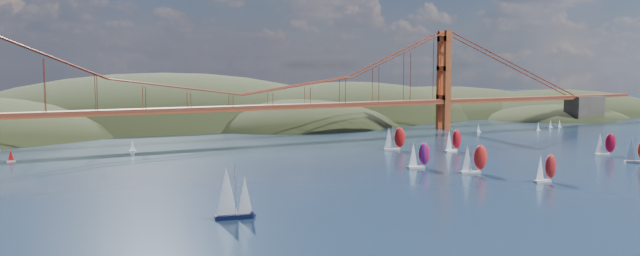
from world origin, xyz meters
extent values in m
plane|color=black|center=(0.00, 0.00, 0.00)|extent=(1200.00, 1200.00, 0.00)
ellipsoid|color=black|center=(-10.00, 300.00, -16.80)|extent=(300.00, 180.00, 96.00)
ellipsoid|color=black|center=(110.00, 270.00, -13.30)|extent=(220.00, 140.00, 76.00)
ellipsoid|color=black|center=(60.00, 240.00, -8.40)|extent=(140.00, 110.00, 48.00)
ellipsoid|color=black|center=(200.00, 290.00, -10.50)|extent=(260.00, 160.00, 60.00)
ellipsoid|color=black|center=(285.00, 250.00, -9.10)|extent=(220.00, 150.00, 52.00)
ellipsoid|color=black|center=(240.00, 210.00, -4.90)|extent=(120.00, 90.00, 28.00)
cube|color=brown|center=(0.00, 180.00, 16.00)|extent=(440.00, 7.00, 1.60)
cube|color=#943C1E|center=(0.00, 180.00, 14.80)|extent=(440.00, 7.00, 0.80)
cube|color=#943C1E|center=(120.00, 180.00, 27.50)|extent=(4.00, 8.50, 55.00)
cube|color=#4C443D|center=(234.00, 180.00, 8.00)|extent=(24.00, 12.00, 16.00)
cube|color=brown|center=(246.00, 180.00, 16.00)|extent=(52.00, 7.00, 1.60)
cube|color=black|center=(-53.90, 37.33, 0.53)|extent=(9.15, 4.22, 1.06)
cylinder|color=#99999E|center=(-53.47, 37.24, 7.44)|extent=(0.13, 0.13, 12.76)
cone|color=white|center=(-55.46, 37.65, 6.80)|extent=(5.85, 5.85, 11.23)
cone|color=white|center=(-51.31, 36.79, 5.53)|extent=(4.18, 4.18, 8.93)
cube|color=white|center=(36.53, 59.86, 0.40)|extent=(6.89, 3.27, 0.80)
cylinder|color=#99999E|center=(36.85, 59.79, 5.78)|extent=(0.10, 0.10, 9.97)
cone|color=white|center=(35.36, 60.12, 5.28)|extent=(4.45, 4.45, 8.77)
ellipsoid|color=red|center=(40.09, 59.06, 5.28)|extent=(5.18, 3.87, 8.37)
cube|color=silver|center=(46.06, 37.72, 0.35)|extent=(5.92, 1.73, 0.71)
cylinder|color=#99999E|center=(46.36, 37.72, 5.14)|extent=(0.09, 0.09, 8.86)
cone|color=white|center=(45.00, 37.74, 4.69)|extent=(3.35, 3.35, 7.79)
ellipsoid|color=red|center=(49.31, 37.68, 4.69)|extent=(4.17, 2.65, 7.44)
cube|color=white|center=(105.97, 50.49, 0.37)|extent=(6.03, 4.80, 0.73)
cylinder|color=#99999E|center=(106.22, 50.33, 5.31)|extent=(0.09, 0.09, 9.15)
cone|color=white|center=(105.05, 51.10, 4.85)|extent=(4.74, 4.74, 8.05)
cube|color=white|center=(64.34, 104.27, 0.38)|extent=(6.60, 2.80, 0.77)
cylinder|color=#99999E|center=(64.66, 104.32, 5.56)|extent=(0.10, 0.10, 9.59)
cone|color=white|center=(63.21, 104.09, 5.08)|extent=(4.11, 4.11, 8.44)
ellipsoid|color=red|center=(67.81, 104.84, 5.08)|extent=(4.87, 3.50, 8.06)
cube|color=silver|center=(111.63, 68.59, 0.37)|extent=(6.48, 3.58, 0.75)
cylinder|color=#99999E|center=(111.93, 68.50, 5.43)|extent=(0.09, 0.09, 9.36)
cone|color=white|center=(110.56, 68.94, 4.96)|extent=(4.40, 4.40, 8.24)
ellipsoid|color=#A90727|center=(114.90, 67.54, 4.96)|extent=(5.00, 3.96, 7.87)
cube|color=silver|center=(45.11, 119.66, 0.41)|extent=(7.01, 3.33, 0.81)
cylinder|color=#99999E|center=(45.44, 119.59, 5.88)|extent=(0.10, 0.10, 10.14)
cone|color=white|center=(43.92, 119.93, 5.37)|extent=(4.52, 4.52, 8.92)
ellipsoid|color=red|center=(48.73, 118.84, 5.37)|extent=(5.27, 3.94, 8.51)
cube|color=silver|center=(26.66, 76.68, 0.38)|extent=(6.37, 2.07, 0.75)
cylinder|color=#99999E|center=(26.98, 76.66, 5.47)|extent=(0.09, 0.09, 9.43)
cone|color=white|center=(25.53, 76.73, 5.00)|extent=(3.69, 3.69, 8.30)
ellipsoid|color=red|center=(30.12, 76.51, 5.00)|extent=(4.53, 2.98, 7.92)
cube|color=silver|center=(-98.88, 157.68, 0.25)|extent=(3.00, 1.00, 0.50)
cone|color=red|center=(-98.88, 157.68, 2.60)|extent=(2.00, 2.00, 4.20)
cube|color=silver|center=(-53.14, 166.35, 0.25)|extent=(3.00, 1.00, 0.50)
cone|color=white|center=(-53.14, 166.35, 2.60)|extent=(2.00, 2.00, 4.20)
cube|color=silver|center=(125.59, 156.96, 0.25)|extent=(3.00, 1.00, 0.50)
cone|color=white|center=(125.59, 156.96, 2.60)|extent=(2.00, 2.00, 4.20)
cube|color=silver|center=(161.51, 149.45, 0.25)|extent=(3.00, 1.00, 0.50)
cone|color=white|center=(161.51, 149.45, 2.60)|extent=(2.00, 2.00, 4.20)
cube|color=silver|center=(179.78, 157.63, 0.25)|extent=(3.00, 1.00, 0.50)
cone|color=white|center=(179.78, 157.63, 2.60)|extent=(2.00, 2.00, 4.20)
cube|color=silver|center=(185.77, 156.54, 0.25)|extent=(3.00, 1.00, 0.50)
cone|color=white|center=(185.77, 156.54, 2.60)|extent=(2.00, 2.00, 4.20)
camera|label=1|loc=(-101.21, -99.23, 35.85)|focal=35.00mm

